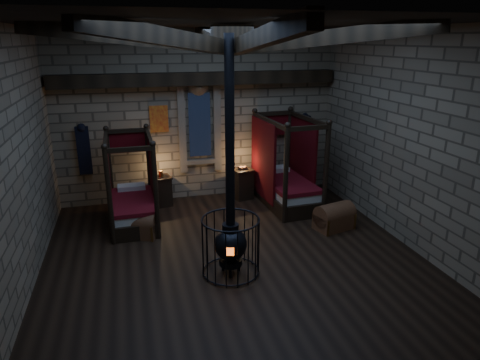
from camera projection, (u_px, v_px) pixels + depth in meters
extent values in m
cube|color=black|center=(234.00, 257.00, 8.17)|extent=(7.00, 7.00, 0.01)
cube|color=#847054|center=(199.00, 117.00, 10.72)|extent=(7.00, 0.02, 4.20)
cube|color=#847054|center=(317.00, 234.00, 4.30)|extent=(7.00, 0.02, 4.20)
cube|color=#847054|center=(15.00, 165.00, 6.65)|extent=(0.02, 7.00, 4.20)
cube|color=#847054|center=(406.00, 139.00, 8.37)|extent=(0.02, 7.00, 4.20)
cube|color=black|center=(232.00, 23.00, 6.85)|extent=(7.00, 7.00, 0.01)
cube|color=black|center=(199.00, 79.00, 10.26)|extent=(6.86, 0.35, 0.30)
cylinder|color=black|center=(232.00, 33.00, 6.90)|extent=(0.70, 0.70, 0.25)
cube|color=black|center=(200.00, 125.00, 10.74)|extent=(0.55, 0.04, 1.60)
cube|color=maroon|center=(159.00, 119.00, 10.44)|extent=(0.45, 0.03, 0.65)
cube|color=black|center=(84.00, 151.00, 10.09)|extent=(0.30, 0.10, 1.15)
cube|color=black|center=(304.00, 137.00, 11.46)|extent=(0.30, 0.10, 1.15)
cube|color=black|center=(134.00, 217.00, 9.60)|extent=(1.00, 1.89, 0.33)
cube|color=beige|center=(133.00, 206.00, 9.52)|extent=(0.89, 1.75, 0.20)
cube|color=maroon|center=(133.00, 201.00, 9.48)|extent=(0.94, 1.78, 0.09)
cube|color=beige|center=(131.00, 187.00, 10.08)|extent=(0.64, 0.32, 0.13)
cube|color=#500609|center=(128.00, 142.00, 9.97)|extent=(0.99, 0.06, 0.50)
cylinder|color=black|center=(109.00, 198.00, 8.39)|extent=(0.10, 0.10, 1.99)
cylinder|color=black|center=(110.00, 172.00, 10.05)|extent=(0.10, 0.10, 1.99)
cylinder|color=black|center=(156.00, 193.00, 8.63)|extent=(0.10, 0.10, 1.99)
cylinder|color=black|center=(149.00, 169.00, 10.28)|extent=(0.10, 0.10, 1.99)
cube|color=#500609|center=(108.00, 178.00, 9.45)|extent=(0.07, 1.36, 1.76)
cube|color=#500609|center=(152.00, 174.00, 9.69)|extent=(0.07, 1.36, 1.76)
cube|color=black|center=(286.00, 198.00, 10.70)|extent=(1.20, 2.13, 0.36)
cube|color=beige|center=(287.00, 187.00, 10.61)|extent=(1.07, 1.96, 0.22)
cube|color=maroon|center=(287.00, 182.00, 10.57)|extent=(1.13, 2.01, 0.10)
cube|color=beige|center=(275.00, 170.00, 11.22)|extent=(0.72, 0.39, 0.14)
cube|color=#500609|center=(272.00, 125.00, 11.10)|extent=(1.09, 0.12, 0.55)
cylinder|color=black|center=(286.00, 176.00, 9.37)|extent=(0.11, 0.11, 2.19)
cylinder|color=black|center=(254.00, 154.00, 11.16)|extent=(0.11, 0.11, 2.19)
cylinder|color=black|center=(326.00, 172.00, 9.66)|extent=(0.11, 0.11, 2.19)
cylinder|color=black|center=(289.00, 151.00, 11.45)|extent=(0.11, 0.11, 2.19)
cube|color=#500609|center=(263.00, 159.00, 10.50)|extent=(0.15, 1.49, 1.94)
cube|color=#500609|center=(302.00, 156.00, 10.82)|extent=(0.15, 1.49, 1.94)
cube|color=brown|center=(139.00, 229.00, 8.99)|extent=(0.87, 0.71, 0.31)
cylinder|color=brown|center=(139.00, 222.00, 8.94)|extent=(0.87, 0.71, 0.46)
cube|color=olive|center=(124.00, 228.00, 9.03)|extent=(0.22, 0.46, 0.33)
cube|color=olive|center=(155.00, 230.00, 8.94)|extent=(0.22, 0.46, 0.33)
cube|color=brown|center=(334.00, 221.00, 9.34)|extent=(0.91, 0.69, 0.34)
cylinder|color=brown|center=(335.00, 214.00, 9.29)|extent=(0.91, 0.69, 0.50)
cube|color=olive|center=(320.00, 225.00, 9.16)|extent=(0.18, 0.51, 0.36)
cube|color=olive|center=(347.00, 218.00, 9.52)|extent=(0.18, 0.51, 0.36)
cube|color=black|center=(162.00, 192.00, 10.59)|extent=(0.50, 0.48, 0.71)
cube|color=black|center=(161.00, 178.00, 10.47)|extent=(0.54, 0.53, 0.04)
cylinder|color=olive|center=(161.00, 174.00, 10.44)|extent=(0.10, 0.10, 0.16)
cube|color=black|center=(242.00, 185.00, 11.06)|extent=(0.54, 0.52, 0.75)
cube|color=black|center=(242.00, 170.00, 10.93)|extent=(0.59, 0.57, 0.04)
cube|color=brown|center=(242.00, 168.00, 10.91)|extent=(0.22, 0.18, 0.05)
cylinder|color=black|center=(231.00, 261.00, 7.55)|extent=(0.41, 0.41, 0.10)
sphere|color=black|center=(231.00, 244.00, 7.44)|extent=(0.58, 0.58, 0.58)
cylinder|color=black|center=(230.00, 228.00, 7.34)|extent=(0.29, 0.29, 0.14)
cube|color=#FF5914|center=(230.00, 252.00, 7.18)|extent=(0.14, 0.06, 0.14)
cylinder|color=black|center=(230.00, 136.00, 6.83)|extent=(0.15, 0.15, 3.12)
torus|color=black|center=(231.00, 271.00, 7.60)|extent=(1.02, 1.02, 0.03)
torus|color=black|center=(230.00, 220.00, 7.29)|extent=(1.02, 1.02, 0.03)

